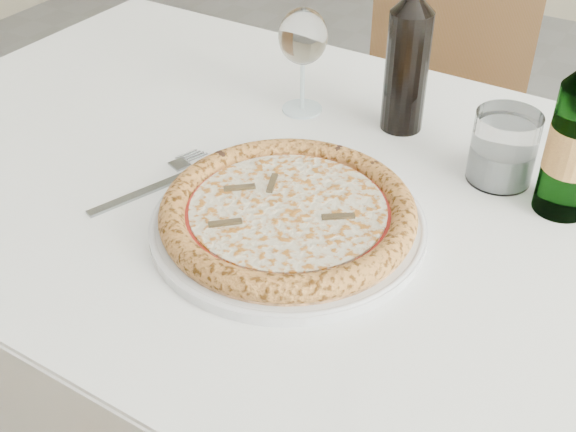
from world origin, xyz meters
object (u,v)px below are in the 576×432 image
tumbler (503,152)px  wine_bottle (408,59)px  dining_table (325,242)px  plate (288,223)px  wine_glass (303,39)px  chair_far (445,93)px  pizza (288,212)px

tumbler → wine_bottle: 0.20m
dining_table → plate: bearing=-90.0°
wine_glass → tumbler: bearing=-5.2°
chair_far → wine_bottle: 0.68m
chair_far → plate: bearing=-83.0°
tumbler → pizza: bearing=-127.1°
dining_table → wine_bottle: (0.01, 0.21, 0.20)m
pizza → plate: bearing=-19.4°
chair_far → tumbler: chair_far is taller
plate → wine_glass: bearing=117.2°
dining_table → wine_bottle: bearing=86.3°
plate → pizza: (-0.00, 0.00, 0.02)m
plate → pizza: pizza is taller
wine_glass → wine_bottle: bearing=11.9°
chair_far → tumbler: bearing=-65.2°
chair_far → wine_bottle: wine_bottle is taller
chair_far → wine_glass: chair_far is taller
dining_table → tumbler: size_ratio=14.57×
dining_table → plate: 0.14m
tumbler → wine_glass: bearing=174.8°
plate → pizza: size_ratio=1.08×
pizza → tumbler: (0.19, 0.25, 0.02)m
pizza → tumbler: 0.31m
dining_table → tumbler: (0.19, 0.15, 0.13)m
wine_bottle → chair_far: bearing=102.0°
pizza → wine_bottle: 0.32m
plate → tumbler: 0.31m
pizza → wine_bottle: wine_bottle is taller
plate → wine_bottle: size_ratio=1.32×
tumbler → wine_bottle: bearing=160.1°
pizza → wine_glass: size_ratio=1.90×
dining_table → wine_bottle: size_ratio=5.52×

